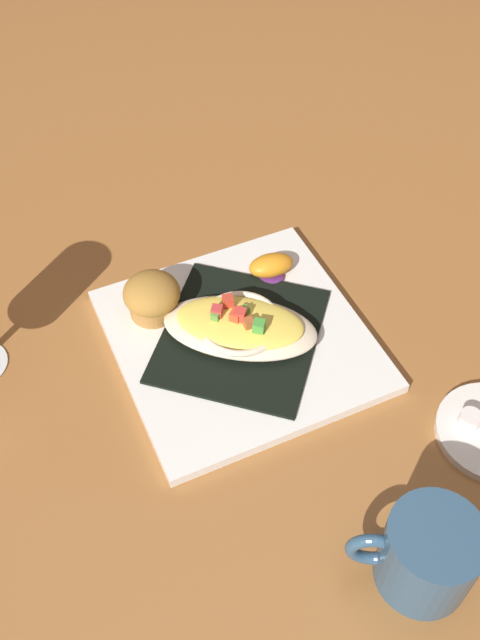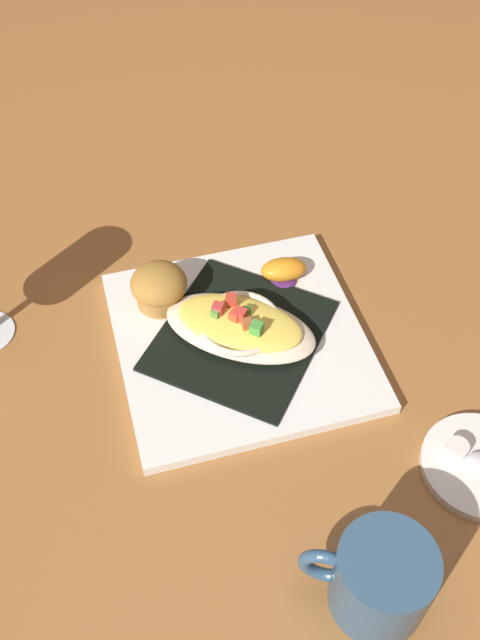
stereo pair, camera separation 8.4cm
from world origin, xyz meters
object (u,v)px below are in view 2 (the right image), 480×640
orange_garnish (283,270)px  creamer_cup_0 (457,449)px  gratin_dish (240,325)px  muffin (159,287)px  square_plate (240,340)px  creamer_saucer (480,466)px  coffee_mug (380,581)px

orange_garnish → creamer_cup_0: orange_garnish is taller
gratin_dish → orange_garnish: size_ratio=3.38×
muffin → orange_garnish: bearing=-79.1°
square_plate → muffin: (0.06, 0.09, 0.03)m
muffin → creamer_cup_0: 0.39m
orange_garnish → creamer_saucer: orange_garnish is taller
square_plate → orange_garnish: (0.09, -0.06, 0.02)m
gratin_dish → creamer_cup_0: (-0.18, -0.22, -0.01)m
square_plate → coffee_mug: 0.33m
gratin_dish → orange_garnish: (0.09, -0.06, -0.01)m
coffee_mug → orange_garnish: bearing=5.2°
coffee_mug → creamer_saucer: 0.19m
creamer_saucer → creamer_cup_0: size_ratio=5.26×
orange_garnish → creamer_cup_0: (-0.27, -0.15, -0.01)m
square_plate → muffin: 0.12m
orange_garnish → creamer_saucer: (-0.29, -0.18, -0.02)m
orange_garnish → coffee_mug: 0.41m
coffee_mug → creamer_saucer: coffee_mug is taller
square_plate → creamer_cup_0: creamer_cup_0 is taller
square_plate → muffin: bearing=56.0°
gratin_dish → creamer_saucer: bearing=-128.5°
coffee_mug → creamer_cup_0: bearing=-39.6°
orange_garnish → creamer_saucer: 0.34m
orange_garnish → creamer_saucer: size_ratio=0.49×
coffee_mug → creamer_cup_0: coffee_mug is taller
square_plate → muffin: muffin is taller
gratin_dish → coffee_mug: bearing=-162.3°
square_plate → creamer_saucer: square_plate is taller
square_plate → creamer_saucer: 0.31m
orange_garnish → coffee_mug: coffee_mug is taller
gratin_dish → orange_garnish: gratin_dish is taller
gratin_dish → creamer_saucer: (-0.19, -0.24, -0.03)m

